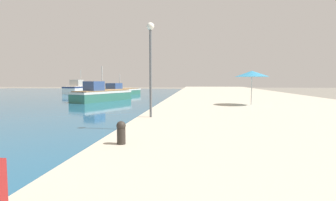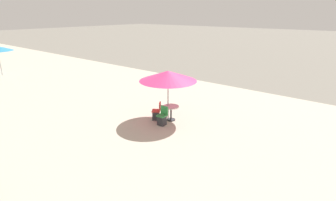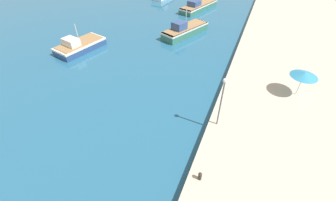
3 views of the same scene
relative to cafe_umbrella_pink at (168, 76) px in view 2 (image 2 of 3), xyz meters
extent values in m
cylinder|color=#B7B7B7|center=(0.00, 0.00, -1.17)|extent=(0.06, 0.06, 2.16)
cone|color=#E5387A|center=(0.00, 0.00, 0.00)|extent=(2.79, 2.79, 0.49)
cylinder|color=#B7B7B7|center=(-1.41, 17.29, -1.14)|extent=(0.06, 0.06, 2.21)
cylinder|color=#333338|center=(0.01, -0.18, -2.23)|extent=(0.44, 0.44, 0.04)
cylinder|color=#333338|center=(0.01, -0.18, -1.90)|extent=(0.08, 0.08, 0.70)
cylinder|color=beige|center=(0.01, -0.18, -1.53)|extent=(0.80, 0.80, 0.04)
cube|color=#2D2D33|center=(-0.42, 0.43, -2.03)|extent=(0.47, 0.47, 0.45)
cube|color=red|center=(-0.42, 0.43, -1.77)|extent=(0.56, 0.56, 0.06)
cube|color=red|center=(-0.31, 0.27, -1.54)|extent=(0.36, 0.28, 0.40)
cube|color=#2D2D33|center=(-0.74, -0.22, -2.03)|extent=(0.36, 0.36, 0.45)
cube|color=#2D8E42|center=(-0.74, -0.22, -1.77)|extent=(0.42, 0.42, 0.06)
cube|color=#2D8E42|center=(-0.54, -0.21, -1.54)|extent=(0.08, 0.40, 0.40)
camera|label=1|loc=(-5.43, -2.26, -0.46)|focal=28.00mm
camera|label=2|loc=(-9.51, -7.74, 2.91)|focal=28.00mm
camera|label=3|loc=(-6.32, -3.54, 11.24)|focal=24.00mm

